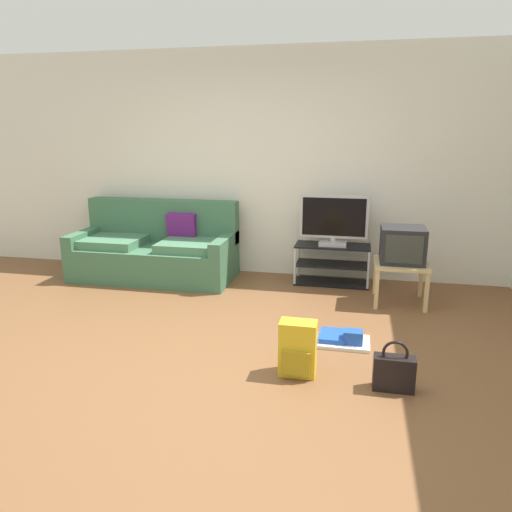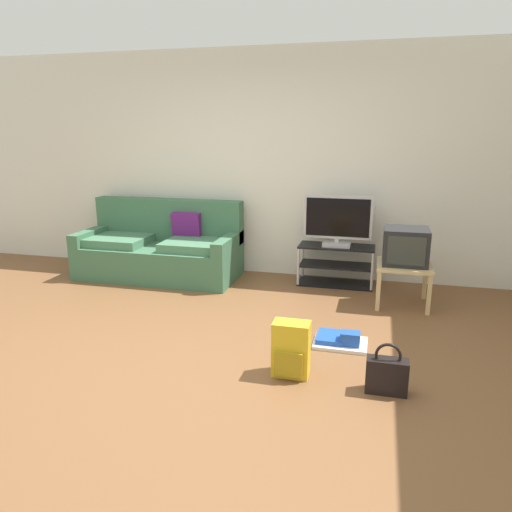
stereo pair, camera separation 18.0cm
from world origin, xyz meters
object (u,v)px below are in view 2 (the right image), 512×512
at_px(handbag, 387,374).
at_px(side_table, 404,270).
at_px(crt_tv, 405,246).
at_px(couch, 161,250).
at_px(flat_tv, 338,221).
at_px(tv_stand, 336,265).
at_px(floor_tray, 340,340).
at_px(backpack, 291,350).

bearing_deg(handbag, side_table, 84.89).
xyz_separation_m(side_table, crt_tv, (-0.00, 0.02, 0.25)).
bearing_deg(couch, flat_tv, 3.96).
xyz_separation_m(tv_stand, floor_tray, (0.19, -1.67, -0.19)).
height_order(tv_stand, flat_tv, flat_tv).
xyz_separation_m(side_table, floor_tray, (-0.54, -1.15, -0.33)).
height_order(side_table, floor_tray, side_table).
xyz_separation_m(tv_stand, handbag, (0.56, -2.35, -0.10)).
bearing_deg(handbag, backpack, 173.40).
xyz_separation_m(couch, backpack, (2.01, -2.10, -0.13)).
bearing_deg(tv_stand, couch, -175.44).
relative_size(couch, tv_stand, 2.24).
height_order(tv_stand, floor_tray, tv_stand).
bearing_deg(side_table, couch, 173.00).
relative_size(flat_tv, side_table, 1.43).
bearing_deg(couch, handbag, -39.03).
xyz_separation_m(couch, side_table, (2.86, -0.35, 0.04)).
distance_m(backpack, floor_tray, 0.70).
bearing_deg(crt_tv, backpack, -115.47).
height_order(couch, crt_tv, couch).
bearing_deg(floor_tray, crt_tv, 65.34).
bearing_deg(backpack, tv_stand, 66.75).
xyz_separation_m(backpack, floor_tray, (0.31, 0.61, -0.16)).
bearing_deg(couch, tv_stand, 4.56).
xyz_separation_m(flat_tv, floor_tray, (0.19, -1.65, -0.71)).
height_order(tv_stand, backpack, tv_stand).
distance_m(crt_tv, backpack, 2.00).
height_order(side_table, crt_tv, crt_tv).
bearing_deg(couch, floor_tray, -32.86).
relative_size(crt_tv, handbag, 1.21).
distance_m(crt_tv, floor_tray, 1.41).
relative_size(flat_tv, crt_tv, 1.75).
distance_m(tv_stand, backpack, 2.28).
bearing_deg(tv_stand, floor_tray, -83.39).
height_order(couch, tv_stand, couch).
distance_m(couch, handbag, 3.47).
relative_size(side_table, backpack, 1.31).
relative_size(couch, flat_tv, 2.50).
relative_size(couch, crt_tv, 4.38).
xyz_separation_m(flat_tv, handbag, (0.56, -2.33, -0.62)).
height_order(couch, side_table, couch).
height_order(side_table, handbag, side_table).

